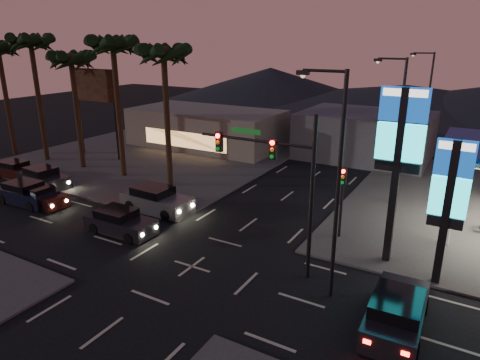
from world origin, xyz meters
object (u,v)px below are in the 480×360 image
Objects in this scene: pylon_sign_short at (450,192)px; suv_station at (396,313)px; car_lane_b_front at (156,200)px; pylon_sign_tall at (400,142)px; traffic_signal_mast at (278,170)px; car_lane_b_rear at (16,170)px; car_lane_b_mid at (43,178)px; car_lane_a_mid at (40,197)px; car_lane_a_rear at (26,194)px; car_lane_a_front at (120,222)px.

pylon_sign_short is 1.44× the size of suv_station.
car_lane_b_front is 1.06× the size of suv_station.
pylon_sign_tall is 3.20m from pylon_sign_short.
traffic_signal_mast reaches higher than car_lane_b_rear.
pylon_sign_tall reaches higher than pylon_sign_short.
traffic_signal_mast is 1.63× the size of car_lane_b_mid.
traffic_signal_mast is 1.86× the size of car_lane_b_rear.
car_lane_b_mid is (-21.27, 2.38, -4.51)m from traffic_signal_mast.
suv_station is at bearing -17.23° from traffic_signal_mast.
pylon_sign_tall is at bearing 1.33° from car_lane_b_rear.
car_lane_a_mid is (-22.75, -3.87, -5.75)m from pylon_sign_tall.
pylon_sign_tall is 7.99m from suv_station.
pylon_sign_tall is 1.29× the size of pylon_sign_short.
pylon_sign_short is at bearing 6.61° from car_lane_a_rear.
pylon_sign_tall is 1.99× the size of car_lane_a_front.
car_lane_a_front is at bearing -175.24° from traffic_signal_mast.
car_lane_b_mid reaches higher than car_lane_a_mid.
car_lane_a_rear is 7.10m from car_lane_b_rear.
pylon_sign_short is 1.43× the size of car_lane_b_mid.
pylon_sign_tall is at bearing 36.52° from traffic_signal_mast.
pylon_sign_tall is 24.90m from car_lane_a_rear.
suv_station reaches higher than car_lane_b_mid.
car_lane_b_rear is at bearing 179.47° from pylon_sign_short.
car_lane_b_mid is at bearing -176.89° from car_lane_b_front.
pylon_sign_short is at bearing 19.13° from traffic_signal_mast.
car_lane_b_mid is 27.85m from suv_station.
pylon_sign_tall reaches higher than car_lane_a_mid.
traffic_signal_mast reaches higher than car_lane_b_front.
suv_station is at bearing -74.58° from pylon_sign_tall.
traffic_signal_mast is 1.64× the size of suv_station.
car_lane_b_front is at bearing 3.11° from car_lane_b_mid.
car_lane_a_front is at bearing -1.70° from car_lane_a_rear.
pylon_sign_short is 1.63× the size of car_lane_b_rear.
traffic_signal_mast is (-4.74, -3.51, -1.17)m from pylon_sign_tall.
car_lane_a_rear is 0.99× the size of car_lane_b_mid.
suv_station is (-1.00, -4.45, -3.91)m from pylon_sign_short.
car_lane_b_mid is (-10.96, -0.60, -0.05)m from car_lane_b_front.
car_lane_b_rear is (-32.66, 0.30, -4.02)m from pylon_sign_short.
car_lane_b_rear is at bearing -179.39° from car_lane_b_front.
car_lane_b_mid is (-11.40, 3.20, 0.04)m from car_lane_a_front.
car_lane_a_front is 0.92× the size of car_lane_b_mid.
car_lane_b_mid is at bearing -179.73° from pylon_sign_short.
pylon_sign_tall reaches higher than car_lane_a_front.
car_lane_b_mid reaches higher than car_lane_a_front.
car_lane_a_rear is (-23.90, -4.06, -5.67)m from pylon_sign_tall.
car_lane_b_front reaches higher than car_lane_a_front.
pylon_sign_tall reaches higher than car_lane_a_rear.
pylon_sign_tall is at bearing 9.64° from car_lane_a_rear.
car_lane_a_front is at bearing -168.98° from pylon_sign_short.
car_lane_a_mid is 24.30m from suv_station.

